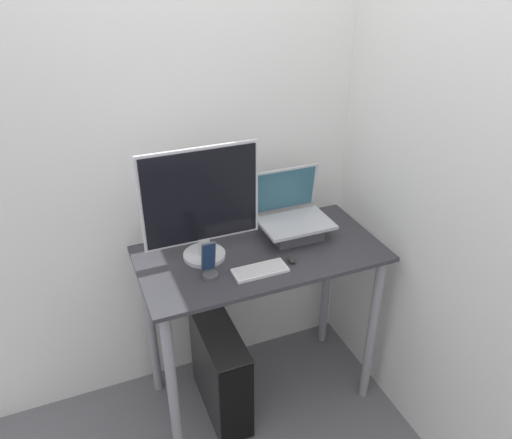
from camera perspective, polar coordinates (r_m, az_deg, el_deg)
name	(u,v)px	position (r m, az deg, el deg)	size (l,w,h in m)	color
ground_plane	(282,431)	(2.77, 2.96, -23.02)	(12.00, 12.00, 0.00)	slate
wall_back	(232,149)	(2.48, -2.77, 8.10)	(6.00, 0.05, 2.60)	white
wall_side_right	(429,180)	(2.26, 19.16, 4.34)	(0.05, 6.00, 2.60)	white
desk	(261,284)	(2.45, 0.54, -7.43)	(1.14, 0.58, 0.92)	#333338
laptop	(294,221)	(2.44, 4.32, -0.17)	(0.34, 0.27, 0.32)	#4C4C51
monitor	(201,206)	(2.18, -6.26, 1.49)	(0.53, 0.19, 0.53)	silver
keyboard	(260,270)	(2.20, 0.47, -5.82)	(0.24, 0.10, 0.02)	white
mouse	(291,260)	(2.27, 4.06, -4.62)	(0.03, 0.05, 0.02)	#262626
cell_phone	(209,266)	(2.16, -5.35, -5.31)	(0.07, 0.07, 0.18)	#4C4C51
computer_tower	(221,370)	(2.69, -4.08, -16.82)	(0.18, 0.50, 0.52)	black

